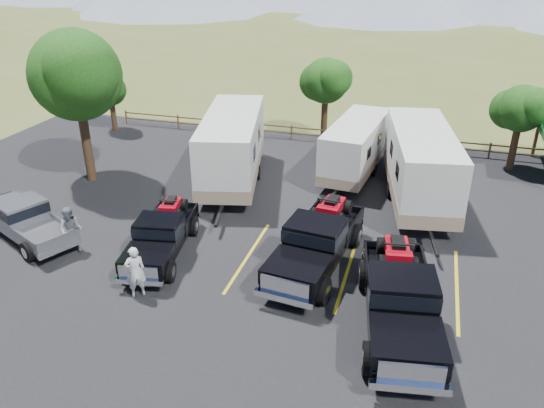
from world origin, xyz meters
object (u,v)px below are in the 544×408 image
(rig_left, at_px, (162,234))
(person_b, at_px, (71,230))
(rig_right, at_px, (400,297))
(pickup_silver, at_px, (25,220))
(rig_center, at_px, (317,240))
(trailer_right, at_px, (420,166))
(tree_big_nw, at_px, (75,75))
(person_a, at_px, (135,272))
(trailer_left, at_px, (232,148))
(trailer_center, at_px, (356,148))

(rig_left, height_order, person_b, person_b)
(rig_right, distance_m, pickup_silver, 15.54)
(rig_center, distance_m, trailer_right, 7.85)
(tree_big_nw, height_order, pickup_silver, tree_big_nw)
(tree_big_nw, distance_m, person_b, 8.89)
(rig_center, xyz_separation_m, person_a, (-5.64, -3.80, -0.09))
(rig_center, relative_size, person_b, 3.50)
(rig_center, relative_size, trailer_left, 0.66)
(trailer_center, distance_m, person_a, 14.53)
(rig_right, xyz_separation_m, trailer_right, (0.13, 9.84, 0.76))
(tree_big_nw, height_order, person_a, tree_big_nw)
(rig_center, bearing_deg, tree_big_nw, 166.54)
(trailer_left, bearing_deg, rig_left, -104.48)
(rig_center, relative_size, pickup_silver, 1.16)
(tree_big_nw, relative_size, person_b, 4.00)
(trailer_left, distance_m, person_b, 9.44)
(trailer_right, relative_size, person_a, 5.23)
(person_a, bearing_deg, trailer_left, -125.51)
(rig_right, distance_m, trailer_center, 12.85)
(trailer_center, bearing_deg, pickup_silver, -131.65)
(rig_left, xyz_separation_m, person_b, (-3.54, -0.89, 0.09))
(trailer_right, bearing_deg, person_b, -155.96)
(trailer_left, xyz_separation_m, person_a, (0.32, -10.61, -0.90))
(rig_left, xyz_separation_m, rig_center, (6.11, 0.94, 0.18))
(trailer_center, distance_m, trailer_right, 4.29)
(person_b, bearing_deg, rig_right, -16.71)
(trailer_center, distance_m, person_b, 14.96)
(rig_right, bearing_deg, trailer_left, 124.55)
(tree_big_nw, relative_size, pickup_silver, 1.33)
(rig_center, xyz_separation_m, person_b, (-9.65, -1.83, -0.09))
(rig_right, distance_m, person_a, 9.01)
(rig_right, xyz_separation_m, pickup_silver, (-15.48, 1.39, -0.21))
(rig_center, distance_m, person_b, 9.82)
(rig_center, bearing_deg, person_b, -162.62)
(trailer_center, relative_size, person_b, 4.36)
(pickup_silver, relative_size, person_b, 3.01)
(person_b, bearing_deg, trailer_left, 54.64)
(pickup_silver, xyz_separation_m, person_a, (6.52, -2.35, 0.10))
(trailer_left, distance_m, trailer_center, 6.60)
(rig_center, xyz_separation_m, pickup_silver, (-12.16, -1.45, -0.19))
(rig_right, xyz_separation_m, person_a, (-8.96, -0.96, -0.11))
(trailer_center, bearing_deg, tree_big_nw, -154.31)
(trailer_left, height_order, pickup_silver, trailer_left)
(rig_left, distance_m, trailer_right, 12.46)
(trailer_center, xyz_separation_m, trailer_right, (3.43, -2.57, 0.31))
(rig_right, relative_size, person_a, 3.60)
(rig_right, distance_m, person_b, 13.00)
(rig_left, distance_m, trailer_left, 7.81)
(trailer_center, height_order, person_b, trailer_center)
(person_a, bearing_deg, trailer_center, -150.18)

